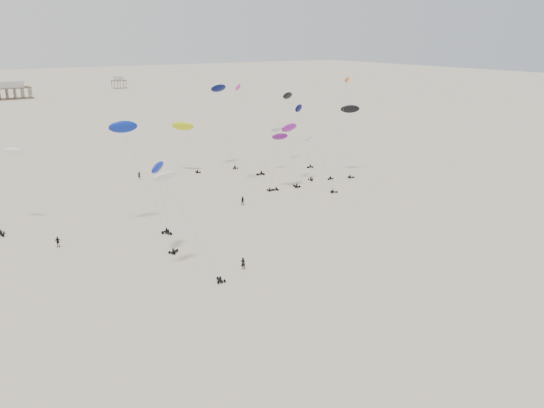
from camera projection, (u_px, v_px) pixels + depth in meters
ground_plane at (100, 140)px, 182.44m from camera, size 900.00×900.00×0.00m
pavilion_main at (11, 91)px, 297.41m from camera, size 21.00×13.00×9.80m
pavilion_small at (119, 83)px, 357.14m from camera, size 9.00×7.00×8.00m
rig_0 at (8, 179)px, 97.74m from camera, size 7.16×10.58×15.19m
rig_1 at (178, 201)px, 78.05m from camera, size 6.81×11.69×16.46m
rig_2 at (269, 150)px, 137.53m from camera, size 9.65×4.82×12.12m
rig_3 at (309, 156)px, 129.82m from camera, size 3.28×4.21×10.94m
rig_5 at (161, 183)px, 84.55m from camera, size 4.41×5.28×15.44m
rig_6 at (131, 147)px, 96.48m from camera, size 7.19×12.61×20.41m
rig_7 at (278, 149)px, 121.98m from camera, size 6.71×3.76×13.01m
rig_8 at (290, 137)px, 121.74m from camera, size 5.75×4.33×15.42m
rig_9 at (292, 109)px, 146.50m from camera, size 4.78×13.67×20.44m
rig_10 at (304, 119)px, 128.00m from camera, size 9.61×7.59×18.98m
rig_11 at (342, 122)px, 120.93m from camera, size 9.58×7.82×25.55m
rig_12 at (247, 111)px, 123.29m from camera, size 5.76×14.42×24.61m
rig_13 at (350, 116)px, 135.82m from camera, size 8.22×9.60×17.92m
rig_14 at (184, 129)px, 137.06m from camera, size 6.11×8.05×13.42m
rig_15 at (221, 99)px, 141.25m from camera, size 5.99×9.86×22.19m
spectator_0 at (243, 269)px, 81.38m from camera, size 1.00×0.96×2.27m
spectator_1 at (243, 205)px, 112.14m from camera, size 1.19×0.83×2.22m
spectator_2 at (58, 247)px, 89.88m from camera, size 1.46×1.07×2.21m
spectator_3 at (139, 179)px, 132.72m from camera, size 0.86×0.64×2.17m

